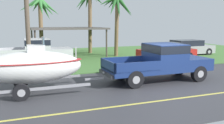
# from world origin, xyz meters

# --- Properties ---
(ground) EXTENTS (36.00, 22.00, 0.11)m
(ground) POSITION_xyz_m (0.00, 8.38, -0.01)
(ground) COLOR #38383D
(pickup_truck_towing) EXTENTS (5.64, 2.00, 1.88)m
(pickup_truck_towing) POSITION_xyz_m (0.30, 1.05, 1.04)
(pickup_truck_towing) COLOR navy
(pickup_truck_towing) RESTS_ON ground
(boat_on_trailer) EXTENTS (5.55, 2.14, 2.35)m
(boat_on_trailer) POSITION_xyz_m (-6.10, 1.05, 1.11)
(boat_on_trailer) COLOR gray
(boat_on_trailer) RESTS_ON ground
(parked_pickup_background) EXTENTS (5.68, 1.99, 1.83)m
(parked_pickup_background) POSITION_xyz_m (-5.39, 8.28, 1.02)
(parked_pickup_background) COLOR silver
(parked_pickup_background) RESTS_ON ground
(parked_sedan_near) EXTENTS (4.47, 1.86, 1.38)m
(parked_sedan_near) POSITION_xyz_m (4.20, 6.80, 0.67)
(parked_sedan_near) COLOR #B21E19
(parked_sedan_near) RESTS_ON ground
(parked_sedan_far) EXTENTS (4.55, 1.89, 1.38)m
(parked_sedan_far) POSITION_xyz_m (7.87, 8.77, 0.67)
(parked_sedan_far) COLOR #99999E
(parked_sedan_far) RESTS_ON ground
(carport_awning) EXTENTS (6.23, 5.23, 2.51)m
(carport_awning) POSITION_xyz_m (-2.50, 12.23, 2.39)
(carport_awning) COLOR #4C4238
(carport_awning) RESTS_ON ground
(palm_tree_near_left) EXTENTS (3.17, 3.04, 5.39)m
(palm_tree_near_left) POSITION_xyz_m (1.37, 10.00, 4.10)
(palm_tree_near_left) COLOR brown
(palm_tree_near_left) RESTS_ON ground
(palm_tree_near_right) EXTENTS (3.07, 2.99, 6.08)m
(palm_tree_near_right) POSITION_xyz_m (-0.19, 13.08, 4.70)
(palm_tree_near_right) COLOR brown
(palm_tree_near_right) RESTS_ON ground
(palm_tree_mid) EXTENTS (3.54, 2.78, 5.23)m
(palm_tree_mid) POSITION_xyz_m (-4.56, 13.09, 3.97)
(palm_tree_mid) COLOR brown
(palm_tree_mid) RESTS_ON ground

